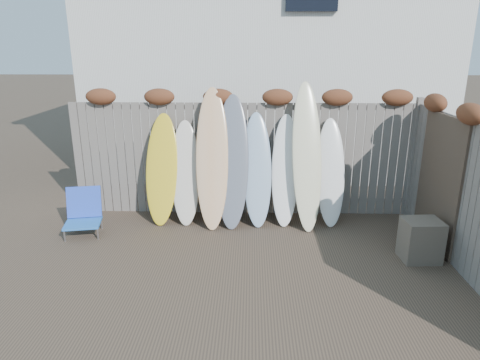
{
  "coord_description": "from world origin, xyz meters",
  "views": [
    {
      "loc": [
        0.17,
        -4.92,
        2.94
      ],
      "look_at": [
        0.0,
        1.2,
        1.0
      ],
      "focal_mm": 32.0,
      "sensor_mm": 36.0,
      "label": 1
    }
  ],
  "objects_px": {
    "wooden_crate": "(421,240)",
    "lattice_panel": "(439,182)",
    "beach_chair": "(84,213)",
    "surfboard_0": "(162,169)"
  },
  "relations": [
    {
      "from": "wooden_crate",
      "to": "lattice_panel",
      "type": "distance_m",
      "value": 0.96
    },
    {
      "from": "beach_chair",
      "to": "lattice_panel",
      "type": "xyz_separation_m",
      "value": [
        5.52,
        -0.26,
        0.66
      ]
    },
    {
      "from": "lattice_panel",
      "to": "wooden_crate",
      "type": "bearing_deg",
      "value": -126.14
    },
    {
      "from": "wooden_crate",
      "to": "surfboard_0",
      "type": "bearing_deg",
      "value": 161.04
    },
    {
      "from": "beach_chair",
      "to": "surfboard_0",
      "type": "bearing_deg",
      "value": 24.33
    },
    {
      "from": "beach_chair",
      "to": "surfboard_0",
      "type": "relative_size",
      "value": 0.38
    },
    {
      "from": "wooden_crate",
      "to": "lattice_panel",
      "type": "relative_size",
      "value": 0.3
    },
    {
      "from": "wooden_crate",
      "to": "beach_chair",
      "type": "bearing_deg",
      "value": 171.07
    },
    {
      "from": "lattice_panel",
      "to": "surfboard_0",
      "type": "bearing_deg",
      "value": 168.78
    },
    {
      "from": "lattice_panel",
      "to": "surfboard_0",
      "type": "xyz_separation_m",
      "value": [
        -4.32,
        0.81,
        -0.07
      ]
    }
  ]
}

